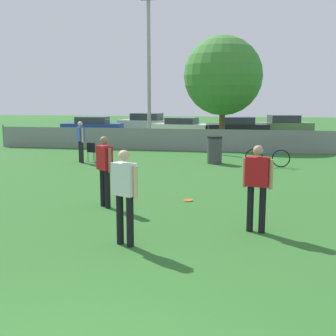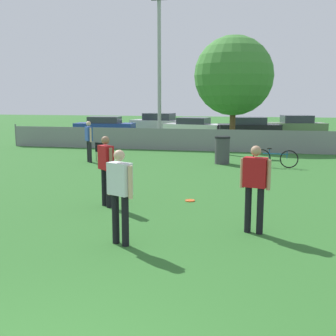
{
  "view_description": "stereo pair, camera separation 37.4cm",
  "coord_description": "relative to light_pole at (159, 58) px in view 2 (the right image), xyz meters",
  "views": [
    {
      "loc": [
        1.64,
        -2.94,
        2.59
      ],
      "look_at": [
        -0.09,
        6.25,
        1.05
      ],
      "focal_mm": 45.0,
      "sensor_mm": 36.0,
      "label": 1
    },
    {
      "loc": [
        2.0,
        -2.86,
        2.59
      ],
      "look_at": [
        -0.09,
        6.25,
        1.05
      ],
      "focal_mm": 45.0,
      "sensor_mm": 36.0,
      "label": 2
    }
  ],
  "objects": [
    {
      "name": "folding_chair_sideline",
      "position": [
        -0.91,
        -6.42,
        -4.33
      ],
      "size": [
        0.52,
        0.52,
        0.8
      ],
      "rotation": [
        0.0,
        0.0,
        2.85
      ],
      "color": "#333338",
      "rests_on": "ground_plane"
    },
    {
      "name": "trash_bin",
      "position": [
        4.1,
        -5.95,
        -4.24
      ],
      "size": [
        0.62,
        0.62,
        1.11
      ],
      "color": "#3F3F44",
      "rests_on": "ground_plane"
    },
    {
      "name": "parked_car_blue",
      "position": [
        -5.82,
        6.54,
        -4.16
      ],
      "size": [
        4.44,
        1.99,
        1.3
      ],
      "rotation": [
        0.0,
        0.0,
        0.07
      ],
      "color": "black",
      "rests_on": "ground_plane"
    },
    {
      "name": "parked_car_silver",
      "position": [
        -2.54,
        9.97,
        -4.09
      ],
      "size": [
        4.57,
        2.33,
        1.47
      ],
      "rotation": [
        0.0,
        0.0,
        -0.12
      ],
      "color": "black",
      "rests_on": "ground_plane"
    },
    {
      "name": "bicycle_sideline",
      "position": [
        6.17,
        -6.43,
        -4.44
      ],
      "size": [
        1.7,
        0.44,
        0.73
      ],
      "rotation": [
        0.0,
        0.0,
        -0.1
      ],
      "color": "black",
      "rests_on": "ground_plane"
    },
    {
      "name": "parked_car_olive",
      "position": [
        7.97,
        8.92,
        -4.12
      ],
      "size": [
        4.26,
        2.56,
        1.43
      ],
      "rotation": [
        0.0,
        0.0,
        0.2
      ],
      "color": "black",
      "rests_on": "ground_plane"
    },
    {
      "name": "player_defender_red",
      "position": [
        5.59,
        -14.75,
        -3.8
      ],
      "size": [
        0.58,
        0.32,
        1.72
      ],
      "rotation": [
        0.0,
        0.0,
        -0.24
      ],
      "color": "black",
      "rests_on": "ground_plane"
    },
    {
      "name": "fence_backline",
      "position": [
        3.73,
        -1.97,
        -4.25
      ],
      "size": [
        23.02,
        0.07,
        1.21
      ],
      "color": "gray",
      "rests_on": "ground_plane"
    },
    {
      "name": "spectator_in_blue",
      "position": [
        -1.29,
        -6.76,
        -3.82
      ],
      "size": [
        0.44,
        0.46,
        1.69
      ],
      "rotation": [
        0.0,
        0.0,
        2.28
      ],
      "color": "black",
      "rests_on": "ground_plane"
    },
    {
      "name": "player_receiver_white",
      "position": [
        3.28,
        -15.96,
        -3.8
      ],
      "size": [
        0.55,
        0.38,
        1.72
      ],
      "rotation": [
        0.0,
        0.0,
        -0.44
      ],
      "color": "black",
      "rests_on": "ground_plane"
    },
    {
      "name": "light_pole",
      "position": [
        0.0,
        0.0,
        0.0
      ],
      "size": [
        0.9,
        0.36,
        8.09
      ],
      "color": "#9E9EA3",
      "rests_on": "ground_plane"
    },
    {
      "name": "parked_car_white",
      "position": [
        0.69,
        7.42,
        -4.18
      ],
      "size": [
        4.31,
        2.48,
        1.25
      ],
      "rotation": [
        0.0,
        0.0,
        -0.16
      ],
      "color": "black",
      "rests_on": "ground_plane"
    },
    {
      "name": "tree_near_pole",
      "position": [
        3.97,
        0.91,
        -0.96
      ],
      "size": [
        4.34,
        4.34,
        6.01
      ],
      "color": "brown",
      "rests_on": "ground_plane"
    },
    {
      "name": "parked_car_dark",
      "position": [
        4.68,
        6.6,
        -4.12
      ],
      "size": [
        4.41,
        2.65,
        1.37
      ],
      "rotation": [
        0.0,
        0.0,
        0.21
      ],
      "color": "black",
      "rests_on": "ground_plane"
    },
    {
      "name": "player_thrower_red",
      "position": [
        2.05,
        -13.45,
        -3.8
      ],
      "size": [
        0.47,
        0.45,
        1.72
      ],
      "rotation": [
        0.0,
        0.0,
        -0.73
      ],
      "color": "black",
      "rests_on": "ground_plane"
    },
    {
      "name": "frisbee_disc",
      "position": [
        3.93,
        -12.47,
        -4.79
      ],
      "size": [
        0.25,
        0.25,
        0.03
      ],
      "color": "#E5591E",
      "rests_on": "ground_plane"
    }
  ]
}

